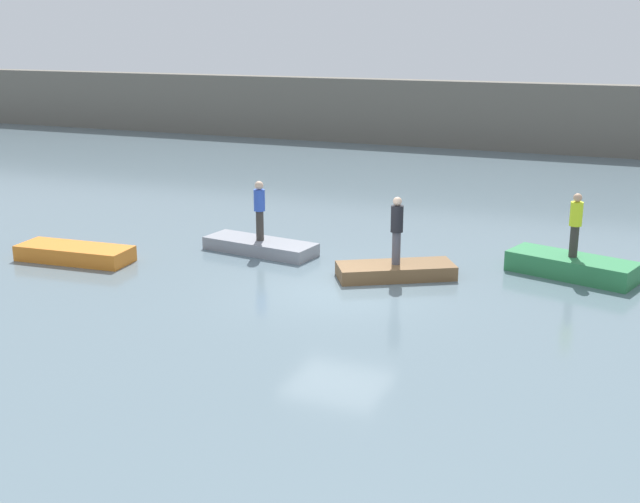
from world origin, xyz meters
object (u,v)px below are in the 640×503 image
Objects in this scene: rowboat_grey at (260,246)px; rowboat_green at (572,267)px; rowboat_brown at (396,271)px; person_dark_shirt at (397,227)px; person_blue_shirt at (259,207)px; rowboat_orange at (75,253)px; person_hiviz_shirt at (576,222)px.

rowboat_grey is 8.61m from rowboat_green.
rowboat_green is at bearing 14.71° from rowboat_grey.
person_dark_shirt is (0.00, 0.00, 1.17)m from rowboat_brown.
person_blue_shirt is (0.00, 0.00, 1.15)m from rowboat_grey.
person_dark_shirt is 4.43m from person_blue_shirt.
rowboat_orange is 1.93× the size of person_hiviz_shirt.
rowboat_green is 8.67m from person_blue_shirt.
person_hiviz_shirt reaches higher than rowboat_brown.
person_blue_shirt is (-8.55, -1.01, 1.06)m from rowboat_green.
person_hiviz_shirt is at bearing 23.87° from person_dark_shirt.
rowboat_orange is 8.92m from rowboat_brown.
person_hiviz_shirt is at bearing 12.15° from rowboat_orange.
person_hiviz_shirt is 8.61m from person_blue_shirt.
rowboat_grey is 1.15m from person_blue_shirt.
rowboat_green is 1.94× the size of person_hiviz_shirt.
rowboat_orange is 13.51m from person_hiviz_shirt.
person_blue_shirt is at bearing -156.81° from rowboat_green.
rowboat_grey is 4.43m from rowboat_brown.
person_hiviz_shirt is at bearing 14.71° from rowboat_grey.
person_dark_shirt is at bearing -3.13° from rowboat_grey.
rowboat_brown is 0.93× the size of rowboat_green.
person_dark_shirt is at bearing 8.24° from rowboat_orange.
rowboat_brown is at bearing -156.13° from person_hiviz_shirt.
rowboat_brown is at bearing 180.00° from person_dark_shirt.
person_blue_shirt reaches higher than rowboat_green.
rowboat_grey is 1.11× the size of rowboat_brown.
rowboat_orange is 1.07× the size of rowboat_brown.
person_hiviz_shirt is at bearing -6.85° from rowboat_brown.
person_dark_shirt is 1.06× the size of person_hiviz_shirt.
rowboat_orange is at bearing -147.71° from person_blue_shirt.
rowboat_brown is 1.80× the size of person_hiviz_shirt.
person_blue_shirt is (-8.55, -1.01, -0.13)m from person_hiviz_shirt.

